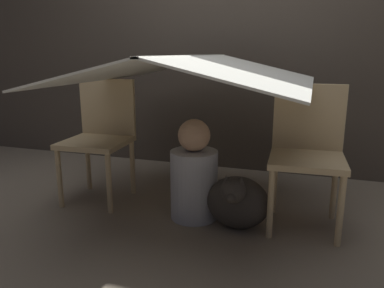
# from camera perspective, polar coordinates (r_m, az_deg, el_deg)

# --- Properties ---
(ground_plane) EXTENTS (8.80, 8.80, 0.00)m
(ground_plane) POSITION_cam_1_polar(r_m,az_deg,el_deg) (2.42, -1.16, -11.75)
(ground_plane) COLOR gray
(wall_back) EXTENTS (7.00, 0.05, 2.50)m
(wall_back) POSITION_cam_1_polar(r_m,az_deg,el_deg) (3.38, 5.92, 17.21)
(wall_back) COLOR #4C4238
(wall_back) RESTS_ON ground_plane
(chair_left) EXTENTS (0.45, 0.45, 0.86)m
(chair_left) POSITION_cam_1_polar(r_m,az_deg,el_deg) (2.76, -13.75, 1.59)
(chair_left) COLOR #D1B27F
(chair_left) RESTS_ON ground_plane
(chair_right) EXTENTS (0.45, 0.45, 0.86)m
(chair_right) POSITION_cam_1_polar(r_m,az_deg,el_deg) (2.36, 17.15, -0.68)
(chair_right) COLOR #D1B27F
(chair_right) RESTS_ON ground_plane
(sheet_canopy) EXTENTS (1.43, 1.56, 0.18)m
(sheet_canopy) POSITION_cam_1_polar(r_m,az_deg,el_deg) (2.33, 0.00, 11.29)
(sheet_canopy) COLOR silver
(person_front) EXTENTS (0.30, 0.30, 0.65)m
(person_front) POSITION_cam_1_polar(r_m,az_deg,el_deg) (2.39, 0.31, -4.96)
(person_front) COLOR #B2B2B7
(person_front) RESTS_ON ground_plane
(dog) EXTENTS (0.38, 0.36, 0.38)m
(dog) POSITION_cam_1_polar(r_m,az_deg,el_deg) (2.28, 6.91, -8.67)
(dog) COLOR #332D28
(dog) RESTS_ON ground_plane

